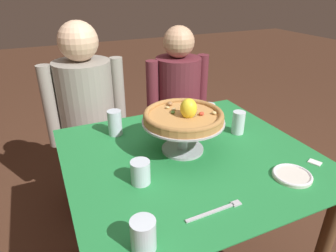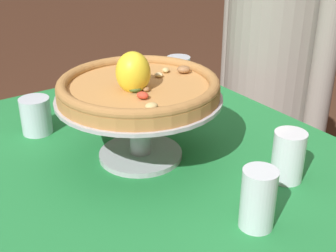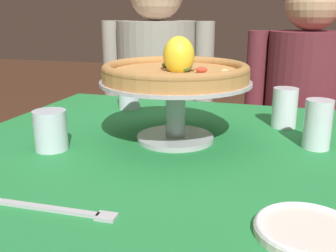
% 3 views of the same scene
% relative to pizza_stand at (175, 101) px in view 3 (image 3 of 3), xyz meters
% --- Properties ---
extents(dining_table, '(1.07, 0.99, 0.76)m').
position_rel_pizza_stand_xyz_m(dining_table, '(0.01, -0.05, -0.22)').
color(dining_table, brown).
rests_on(dining_table, ground).
extents(pizza_stand, '(0.36, 0.36, 0.15)m').
position_rel_pizza_stand_xyz_m(pizza_stand, '(0.00, 0.00, 0.00)').
color(pizza_stand, '#B7B7C1').
rests_on(pizza_stand, dining_table).
extents(pizza, '(0.35, 0.35, 0.10)m').
position_rel_pizza_stand_xyz_m(pizza, '(0.00, -0.00, 0.07)').
color(pizza, '#BC8447').
rests_on(pizza, pizza_stand).
extents(water_glass_back_left, '(0.07, 0.07, 0.13)m').
position_rel_pizza_stand_xyz_m(water_glass_back_left, '(-0.24, 0.28, -0.04)').
color(water_glass_back_left, silver).
rests_on(water_glass_back_left, dining_table).
extents(water_glass_back_right, '(0.07, 0.07, 0.11)m').
position_rel_pizza_stand_xyz_m(water_glass_back_right, '(0.25, 0.20, -0.05)').
color(water_glass_back_right, white).
rests_on(water_glass_back_right, dining_table).
extents(water_glass_side_left, '(0.08, 0.08, 0.09)m').
position_rel_pizza_stand_xyz_m(water_glass_side_left, '(-0.25, -0.15, -0.06)').
color(water_glass_side_left, silver).
rests_on(water_glass_side_left, dining_table).
extents(water_glass_side_right, '(0.06, 0.06, 0.11)m').
position_rel_pizza_stand_xyz_m(water_glass_side_right, '(0.33, 0.04, -0.05)').
color(water_glass_side_right, silver).
rests_on(water_glass_side_right, dining_table).
extents(side_plate, '(0.15, 0.15, 0.02)m').
position_rel_pizza_stand_xyz_m(side_plate, '(0.30, -0.36, -0.09)').
color(side_plate, silver).
rests_on(side_plate, dining_table).
extents(dinner_fork, '(0.21, 0.02, 0.01)m').
position_rel_pizza_stand_xyz_m(dinner_fork, '(-0.07, -0.40, -0.10)').
color(dinner_fork, '#B7B7C1').
rests_on(dinner_fork, dining_table).
extents(diner_left, '(0.50, 0.35, 1.26)m').
position_rel_pizza_stand_xyz_m(diner_left, '(-0.30, 0.74, -0.24)').
color(diner_left, maroon).
rests_on(diner_left, ground).
extents(diner_right, '(0.46, 0.33, 1.20)m').
position_rel_pizza_stand_xyz_m(diner_right, '(0.32, 0.72, -0.30)').
color(diner_right, navy).
rests_on(diner_right, ground).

